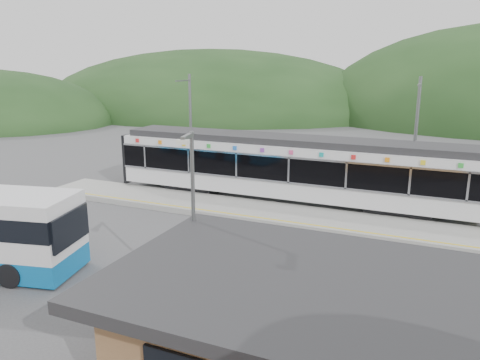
% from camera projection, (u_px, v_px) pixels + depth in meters
% --- Properties ---
extents(ground, '(120.00, 120.00, 0.00)m').
position_uv_depth(ground, '(233.00, 235.00, 21.43)').
color(ground, '#4C4C4F').
rests_on(ground, ground).
extents(hills, '(146.00, 149.00, 26.00)m').
position_uv_depth(hills, '(387.00, 219.00, 23.72)').
color(hills, '#1E3D19').
rests_on(hills, ground).
extents(platform, '(26.00, 3.20, 0.30)m').
position_uv_depth(platform, '(259.00, 212.00, 24.32)').
color(platform, '#9E9E99').
rests_on(platform, ground).
extents(yellow_line, '(26.00, 0.10, 0.01)m').
position_uv_depth(yellow_line, '(250.00, 216.00, 23.13)').
color(yellow_line, yellow).
rests_on(yellow_line, platform).
extents(train, '(20.44, 3.01, 3.74)m').
position_uv_depth(train, '(289.00, 167.00, 26.00)').
color(train, black).
rests_on(train, ground).
extents(catenary_mast_west, '(0.18, 1.80, 7.00)m').
position_uv_depth(catenary_mast_west, '(190.00, 126.00, 30.88)').
color(catenary_mast_west, slate).
rests_on(catenary_mast_west, ground).
extents(catenary_mast_east, '(0.18, 1.80, 7.00)m').
position_uv_depth(catenary_mast_east, '(415.00, 139.00, 25.42)').
color(catenary_mast_east, slate).
rests_on(catenary_mast_east, ground).
extents(station_shelter, '(9.20, 6.20, 3.00)m').
position_uv_depth(station_shelter, '(308.00, 337.00, 10.71)').
color(station_shelter, brown).
rests_on(station_shelter, ground).
extents(lamp_post, '(0.38, 1.05, 5.74)m').
position_uv_depth(lamp_post, '(191.00, 208.00, 14.04)').
color(lamp_post, slate).
rests_on(lamp_post, ground).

